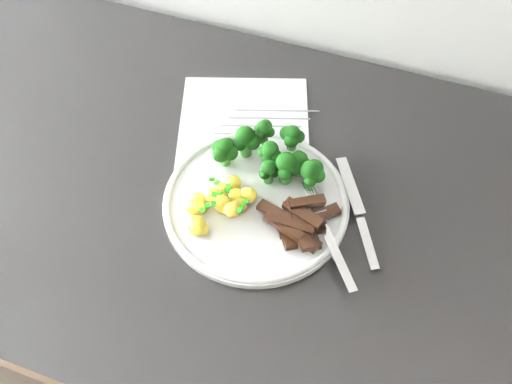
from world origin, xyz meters
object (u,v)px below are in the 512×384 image
object	(u,v)px
plate	(256,202)
counter	(234,326)
potatoes	(220,203)
fork	(329,237)
knife	(361,225)
recipe_paper	(243,143)
beef_strips	(299,223)
broccoli	(273,153)

from	to	relation	value
plate	counter	bearing A→B (deg)	172.99
potatoes	fork	distance (m)	0.15
fork	knife	distance (m)	0.05
counter	recipe_paper	world-z (taller)	recipe_paper
beef_strips	plate	bearing A→B (deg)	163.88
potatoes	knife	distance (m)	0.18
fork	knife	xyz separation A→B (m)	(0.03, 0.04, -0.01)
plate	potatoes	bearing A→B (deg)	-146.19
plate	broccoli	bearing A→B (deg)	88.20
counter	broccoli	bearing A→B (deg)	46.32
recipe_paper	beef_strips	bearing A→B (deg)	-43.75
plate	broccoli	xyz separation A→B (m)	(0.00, 0.06, 0.03)
plate	fork	distance (m)	0.11
counter	beef_strips	world-z (taller)	beef_strips
potatoes	knife	size ratio (longest dim) A/B	0.64
fork	beef_strips	bearing A→B (deg)	170.47
recipe_paper	potatoes	world-z (taller)	potatoes
broccoli	beef_strips	xyz separation A→B (m)	(0.06, -0.08, -0.02)
fork	knife	world-z (taller)	fork
potatoes	fork	bearing A→B (deg)	0.41
counter	recipe_paper	distance (m)	0.47
plate	potatoes	world-z (taller)	potatoes
plate	knife	xyz separation A→B (m)	(0.14, 0.01, 0.00)
potatoes	broccoli	bearing A→B (deg)	64.34
potatoes	counter	bearing A→B (deg)	106.80
broccoli	fork	size ratio (longest dim) A/B	1.09
plate	knife	bearing A→B (deg)	4.89
broccoli	knife	bearing A→B (deg)	-19.35
plate	fork	bearing A→B (deg)	-13.57
recipe_paper	beef_strips	size ratio (longest dim) A/B	3.00
counter	potatoes	xyz separation A→B (m)	(0.01, -0.03, 0.49)
recipe_paper	knife	distance (m)	0.21
broccoli	fork	distance (m)	0.14
counter	potatoes	bearing A→B (deg)	-73.20
counter	potatoes	size ratio (longest dim) A/B	24.24
broccoli	plate	bearing A→B (deg)	-91.80
recipe_paper	beef_strips	xyz separation A→B (m)	(0.12, -0.11, 0.02)
counter	plate	world-z (taller)	plate
counter	knife	distance (m)	0.51
potatoes	knife	xyz separation A→B (m)	(0.18, 0.04, -0.01)
potatoes	knife	world-z (taller)	potatoes
fork	counter	bearing A→B (deg)	168.49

